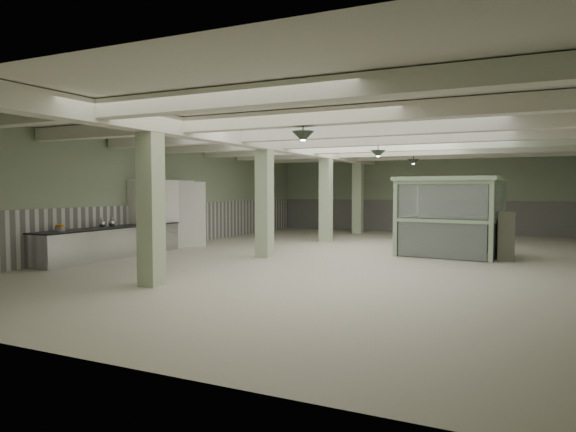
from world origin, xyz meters
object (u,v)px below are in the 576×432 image
at_px(guard_booth, 451,201).
at_px(filing_cabinet, 506,236).
at_px(walkin_cooler, 164,213).
at_px(prep_counter, 112,242).

height_order(guard_booth, filing_cabinet, guard_booth).
bearing_deg(walkin_cooler, filing_cabinet, 9.77).
bearing_deg(filing_cabinet, prep_counter, -163.57).
distance_m(prep_counter, filing_cabinet, 11.37).
height_order(prep_counter, walkin_cooler, walkin_cooler).
relative_size(prep_counter, filing_cabinet, 3.78).
distance_m(prep_counter, walkin_cooler, 2.59).
relative_size(prep_counter, guard_booth, 1.64).
bearing_deg(walkin_cooler, guard_booth, 15.01).
bearing_deg(prep_counter, walkin_cooler, 91.95).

